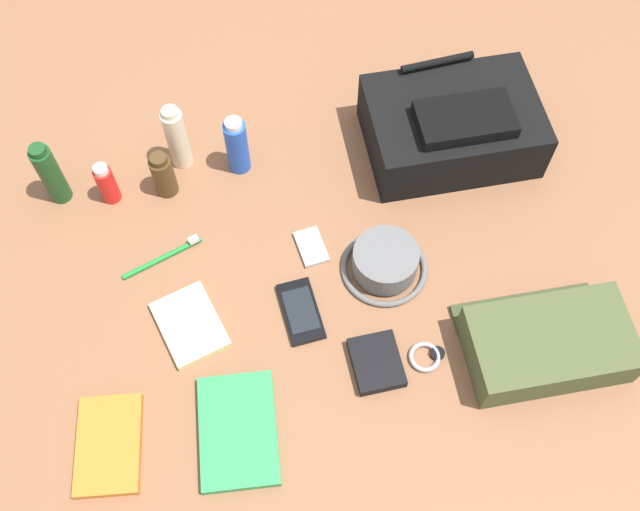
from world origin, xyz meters
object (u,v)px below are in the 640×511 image
at_px(backpack, 452,126).
at_px(wristwatch, 426,356).
at_px(travel_guidebook, 238,431).
at_px(cell_phone, 301,311).
at_px(toothbrush, 167,255).
at_px(wallet, 376,363).
at_px(notepad, 190,325).
at_px(media_player, 311,247).
at_px(shampoo_bottle, 50,174).
at_px(paperback_novel, 109,445).
at_px(bucket_hat, 385,262).
at_px(deodorant_spray, 237,146).
at_px(sunscreen_spray, 107,184).
at_px(lotion_bottle, 177,138).
at_px(toiletry_pouch, 547,343).
at_px(cologne_bottle, 163,175).

height_order(backpack, wristwatch, backpack).
height_order(travel_guidebook, cell_phone, travel_guidebook).
bearing_deg(toothbrush, wallet, -44.63).
bearing_deg(notepad, wristwatch, -36.05).
xyz_separation_m(travel_guidebook, media_player, (0.23, 0.33, -0.00)).
height_order(media_player, wallet, wallet).
bearing_deg(notepad, toothbrush, 83.38).
xyz_separation_m(shampoo_bottle, paperback_novel, (0.03, -0.57, -0.07)).
xyz_separation_m(backpack, bucket_hat, (-0.23, -0.26, -0.04)).
bearing_deg(travel_guidebook, wallet, 11.33).
bearing_deg(shampoo_bottle, deodorant_spray, -3.92).
xyz_separation_m(shampoo_bottle, sunscreen_spray, (0.10, -0.03, -0.03)).
xyz_separation_m(lotion_bottle, notepad, (-0.06, -0.39, -0.07)).
xyz_separation_m(sunscreen_spray, cell_phone, (0.32, -0.37, -0.04)).
distance_m(sunscreen_spray, lotion_bottle, 0.17).
bearing_deg(wristwatch, backpack, 65.13).
relative_size(bucket_hat, shampoo_bottle, 1.06).
bearing_deg(deodorant_spray, travel_guidebook, -102.86).
distance_m(sunscreen_spray, deodorant_spray, 0.28).
bearing_deg(bucket_hat, wallet, -112.04).
distance_m(bucket_hat, deodorant_spray, 0.40).
bearing_deg(media_player, backpack, 25.56).
xyz_separation_m(sunscreen_spray, paperback_novel, (-0.08, -0.53, -0.04)).
relative_size(sunscreen_spray, paperback_novel, 0.55).
bearing_deg(wallet, media_player, 103.40).
relative_size(cell_phone, notepad, 0.89).
height_order(lotion_bottle, deodorant_spray, lotion_bottle).
xyz_separation_m(sunscreen_spray, toothbrush, (0.09, -0.18, -0.04)).
distance_m(toiletry_pouch, shampoo_bottle, 1.04).
bearing_deg(media_player, toothbrush, 168.43).
height_order(cologne_bottle, cell_phone, cologne_bottle).
xyz_separation_m(cell_phone, wallet, (0.11, -0.14, 0.01)).
xyz_separation_m(toiletry_pouch, deodorant_spray, (-0.46, 0.58, 0.03)).
height_order(cologne_bottle, paperback_novel, cologne_bottle).
xyz_separation_m(toiletry_pouch, toothbrush, (-0.65, 0.40, -0.04)).
height_order(toiletry_pouch, shampoo_bottle, shampoo_bottle).
bearing_deg(notepad, cologne_bottle, 75.22).
bearing_deg(shampoo_bottle, notepad, -60.92).
bearing_deg(wallet, cell_phone, 130.37).
distance_m(shampoo_bottle, cologne_bottle, 0.23).
bearing_deg(travel_guidebook, cell_phone, 49.59).
xyz_separation_m(cologne_bottle, lotion_bottle, (0.05, 0.07, 0.03)).
height_order(sunscreen_spray, travel_guidebook, sunscreen_spray).
bearing_deg(toiletry_pouch, wristwatch, 167.76).
height_order(toiletry_pouch, sunscreen_spray, sunscreen_spray).
relative_size(paperback_novel, cell_phone, 1.47).
bearing_deg(travel_guidebook, notepad, 101.20).
distance_m(toothbrush, notepad, 0.17).
height_order(backpack, travel_guidebook, backpack).
height_order(shampoo_bottle, media_player, shampoo_bottle).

